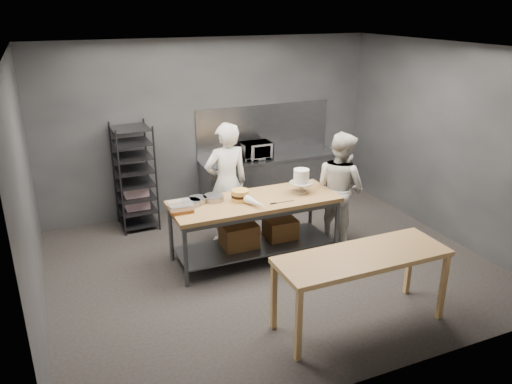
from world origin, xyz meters
TOP-DOWN VIEW (x-y plane):
  - ground at (0.00, 0.00)m, footprint 6.00×6.00m
  - back_wall at (0.00, 2.50)m, footprint 6.00×0.04m
  - work_table at (-0.09, 0.32)m, footprint 2.40×0.90m
  - near_counter at (0.36, -1.66)m, footprint 2.00×0.70m
  - back_counter at (1.00, 2.18)m, footprint 2.60×0.60m
  - splashback_panel at (1.00, 2.48)m, footprint 2.60×0.02m
  - speed_rack at (-1.47, 2.10)m, footprint 0.62×0.67m
  - chef_behind at (-0.28, 1.00)m, footprint 0.71×0.49m
  - chef_right at (1.32, 0.34)m, footprint 0.85×0.99m
  - microwave at (0.70, 2.18)m, footprint 0.54×0.37m
  - frosted_cake_stand at (0.61, 0.29)m, footprint 0.34×0.34m
  - layer_cake at (-0.32, 0.34)m, footprint 0.25×0.25m
  - cake_pans at (-0.84, 0.48)m, footprint 0.62×0.33m
  - piping_bag at (-0.21, 0.04)m, footprint 0.23×0.40m
  - offset_spatula at (0.14, 0.04)m, footprint 0.36×0.02m
  - pastry_clamshells at (-1.19, 0.32)m, footprint 0.32×0.33m

SIDE VIEW (x-z plane):
  - ground at x=0.00m, z-range 0.00..0.00m
  - back_counter at x=1.00m, z-range 0.00..0.90m
  - work_table at x=-0.09m, z-range 0.11..1.03m
  - near_counter at x=0.36m, z-range 0.36..1.26m
  - speed_rack at x=-1.47m, z-range -0.02..1.73m
  - chef_right at x=1.32m, z-range 0.00..1.75m
  - offset_spatula at x=0.14m, z-range 0.92..0.93m
  - chef_behind at x=-0.28m, z-range 0.00..1.90m
  - cake_pans at x=-0.84m, z-range 0.92..0.99m
  - pastry_clamshells at x=-1.19m, z-range 0.92..1.03m
  - piping_bag at x=-0.21m, z-range 0.92..1.04m
  - layer_cake at x=-0.32m, z-range 0.92..1.08m
  - microwave at x=0.70m, z-range 0.90..1.20m
  - frosted_cake_stand at x=0.61m, z-range 0.96..1.32m
  - splashback_panel at x=1.00m, z-range 0.90..1.80m
  - back_wall at x=0.00m, z-range 0.00..3.00m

